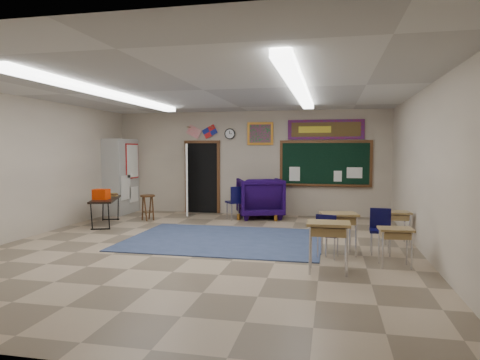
% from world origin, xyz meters
% --- Properties ---
extents(floor, '(9.00, 9.00, 0.00)m').
position_xyz_m(floor, '(0.00, 0.00, 0.00)').
color(floor, tan).
rests_on(floor, ground).
extents(back_wall, '(8.00, 0.04, 3.00)m').
position_xyz_m(back_wall, '(0.00, 4.50, 1.50)').
color(back_wall, '#C1B29C').
rests_on(back_wall, floor).
extents(front_wall, '(8.00, 0.04, 3.00)m').
position_xyz_m(front_wall, '(0.00, -4.50, 1.50)').
color(front_wall, '#C1B29C').
rests_on(front_wall, floor).
extents(left_wall, '(0.04, 9.00, 3.00)m').
position_xyz_m(left_wall, '(-4.00, 0.00, 1.50)').
color(left_wall, '#C1B29C').
rests_on(left_wall, floor).
extents(right_wall, '(0.04, 9.00, 3.00)m').
position_xyz_m(right_wall, '(4.00, 0.00, 1.50)').
color(right_wall, '#C1B29C').
rests_on(right_wall, floor).
extents(ceiling, '(8.00, 9.00, 0.04)m').
position_xyz_m(ceiling, '(0.00, 0.00, 3.00)').
color(ceiling, silver).
rests_on(ceiling, back_wall).
extents(area_rug, '(4.00, 3.00, 0.02)m').
position_xyz_m(area_rug, '(0.20, 0.80, 0.01)').
color(area_rug, '#37456A').
rests_on(area_rug, floor).
extents(fluorescent_strips, '(3.86, 6.00, 0.10)m').
position_xyz_m(fluorescent_strips, '(0.00, 0.00, 2.94)').
color(fluorescent_strips, white).
rests_on(fluorescent_strips, ceiling).
extents(doorway, '(1.10, 0.89, 2.16)m').
position_xyz_m(doorway, '(-1.50, 4.35, 1.06)').
color(doorway, black).
rests_on(doorway, back_wall).
extents(chalkboard, '(2.55, 0.14, 1.30)m').
position_xyz_m(chalkboard, '(2.20, 4.46, 1.46)').
color(chalkboard, '#563118').
rests_on(chalkboard, back_wall).
extents(bulletin_board, '(2.10, 0.05, 0.55)m').
position_xyz_m(bulletin_board, '(2.20, 4.47, 2.45)').
color(bulletin_board, '#A90E10').
rests_on(bulletin_board, back_wall).
extents(framed_art_print, '(0.75, 0.05, 0.65)m').
position_xyz_m(framed_art_print, '(0.35, 4.47, 2.35)').
color(framed_art_print, '#A1641F').
rests_on(framed_art_print, back_wall).
extents(wall_clock, '(0.32, 0.05, 0.32)m').
position_xyz_m(wall_clock, '(-0.55, 4.47, 2.35)').
color(wall_clock, black).
rests_on(wall_clock, back_wall).
extents(wall_flags, '(1.16, 0.06, 0.70)m').
position_xyz_m(wall_flags, '(-1.40, 4.44, 2.48)').
color(wall_flags, red).
rests_on(wall_flags, back_wall).
extents(storage_cabinet, '(0.59, 1.25, 2.20)m').
position_xyz_m(storage_cabinet, '(-3.71, 3.85, 1.10)').
color(storage_cabinet, '#A2A29E').
rests_on(storage_cabinet, floor).
extents(wingback_armchair, '(1.52, 1.54, 1.11)m').
position_xyz_m(wingback_armchair, '(0.45, 3.87, 0.55)').
color(wingback_armchair, '#140532').
rests_on(wingback_armchair, floor).
extents(student_chair_reading, '(0.63, 0.63, 0.91)m').
position_xyz_m(student_chair_reading, '(-0.15, 3.41, 0.46)').
color(student_chair_reading, black).
rests_on(student_chair_reading, floor).
extents(student_chair_desk_a, '(0.46, 0.46, 0.78)m').
position_xyz_m(student_chair_desk_a, '(2.33, -0.25, 0.39)').
color(student_chair_desk_a, black).
rests_on(student_chair_desk_a, floor).
extents(student_chair_desk_b, '(0.43, 0.43, 0.82)m').
position_xyz_m(student_chair_desk_b, '(3.25, 0.18, 0.41)').
color(student_chair_desk_b, black).
rests_on(student_chair_desk_b, floor).
extents(student_desk_front_left, '(0.72, 0.60, 0.75)m').
position_xyz_m(student_desk_front_left, '(2.51, 0.01, 0.42)').
color(student_desk_front_left, olive).
rests_on(student_desk_front_left, floor).
extents(student_desk_front_right, '(0.59, 0.47, 0.65)m').
position_xyz_m(student_desk_front_right, '(3.65, 1.18, 0.36)').
color(student_desk_front_right, olive).
rests_on(student_desk_front_right, floor).
extents(student_desk_back_left, '(0.65, 0.49, 0.78)m').
position_xyz_m(student_desk_back_left, '(2.34, -1.17, 0.43)').
color(student_desk_back_left, olive).
rests_on(student_desk_back_left, floor).
extents(student_desk_back_right, '(0.55, 0.43, 0.63)m').
position_xyz_m(student_desk_back_right, '(3.39, -0.63, 0.35)').
color(student_desk_back_right, olive).
rests_on(student_desk_back_right, floor).
extents(folding_table, '(1.04, 1.70, 0.92)m').
position_xyz_m(folding_table, '(-3.17, 1.96, 0.36)').
color(folding_table, black).
rests_on(folding_table, floor).
extents(wooden_stool, '(0.39, 0.39, 0.68)m').
position_xyz_m(wooden_stool, '(-2.41, 2.81, 0.35)').
color(wooden_stool, '#4E3417').
rests_on(wooden_stool, floor).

